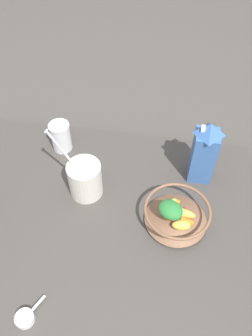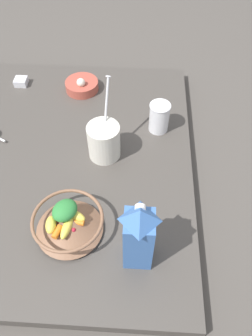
{
  "view_description": "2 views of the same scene",
  "coord_description": "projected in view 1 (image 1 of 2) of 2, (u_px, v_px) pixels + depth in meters",
  "views": [
    {
      "loc": [
        0.4,
        0.21,
        0.96
      ],
      "look_at": [
        -0.29,
        0.11,
        0.14
      ],
      "focal_mm": 35.0,
      "sensor_mm": 36.0,
      "label": 1
    },
    {
      "loc": [
        -0.36,
        0.74,
        0.93
      ],
      "look_at": [
        -0.32,
        0.1,
        0.12
      ],
      "focal_mm": 35.0,
      "sensor_mm": 36.0,
      "label": 2
    }
  ],
  "objects": [
    {
      "name": "ground_plane",
      "position": [
        77.0,
        263.0,
        1.01
      ],
      "size": [
        6.0,
        6.0,
        0.0
      ],
      "primitive_type": "plane",
      "color": "#4C4742"
    },
    {
      "name": "countertop",
      "position": [
        77.0,
        260.0,
        0.99
      ],
      "size": [
        1.09,
        1.09,
        0.05
      ],
      "color": "#47423D",
      "rests_on": "ground_plane"
    },
    {
      "name": "fruit_bowl",
      "position": [
        176.0,
        214.0,
        1.01
      ],
      "size": [
        0.21,
        0.21,
        0.1
      ],
      "color": "brown",
      "rests_on": "countertop"
    },
    {
      "name": "milk_carton",
      "position": [
        204.0,
        152.0,
        1.08
      ],
      "size": [
        0.08,
        0.08,
        0.25
      ],
      "color": "#3D6BB2",
      "rests_on": "countertop"
    },
    {
      "name": "yogurt_tub",
      "position": [
        85.0,
        178.0,
        1.07
      ],
      "size": [
        0.11,
        0.16,
        0.26
      ],
      "color": "silver",
      "rests_on": "countertop"
    },
    {
      "name": "drinking_cup",
      "position": [
        61.0,
        136.0,
        1.21
      ],
      "size": [
        0.08,
        0.08,
        0.12
      ],
      "color": "white",
      "rests_on": "countertop"
    },
    {
      "name": "measuring_scoop",
      "position": [
        26.0,
        318.0,
        0.85
      ],
      "size": [
        0.09,
        0.06,
        0.02
      ],
      "color": "white",
      "rests_on": "countertop"
    }
  ]
}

